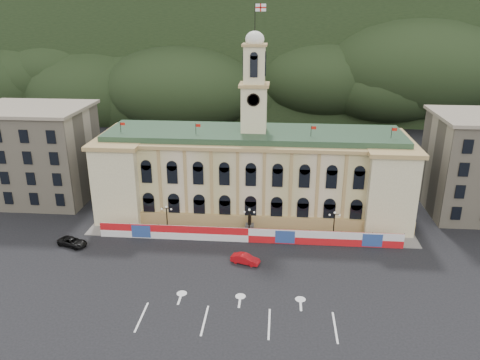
# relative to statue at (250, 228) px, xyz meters

# --- Properties ---
(ground) EXTENTS (260.00, 260.00, 0.00)m
(ground) POSITION_rel_statue_xyz_m (0.00, -18.00, -1.19)
(ground) COLOR black
(ground) RESTS_ON ground
(lane_markings) EXTENTS (26.00, 10.00, 0.02)m
(lane_markings) POSITION_rel_statue_xyz_m (0.00, -23.00, -1.18)
(lane_markings) COLOR white
(lane_markings) RESTS_ON ground
(hill_ridge) EXTENTS (230.00, 80.00, 64.00)m
(hill_ridge) POSITION_rel_statue_xyz_m (0.03, 103.99, 18.30)
(hill_ridge) COLOR black
(hill_ridge) RESTS_ON ground
(city_hall) EXTENTS (56.20, 17.60, 37.10)m
(city_hall) POSITION_rel_statue_xyz_m (0.00, 9.63, 6.66)
(city_hall) COLOR beige
(city_hall) RESTS_ON ground
(side_building_left) EXTENTS (21.00, 17.00, 18.60)m
(side_building_left) POSITION_rel_statue_xyz_m (-43.00, 12.93, 8.14)
(side_building_left) COLOR tan
(side_building_left) RESTS_ON ground
(hoarding_fence) EXTENTS (50.00, 0.44, 2.50)m
(hoarding_fence) POSITION_rel_statue_xyz_m (0.06, -2.93, 0.06)
(hoarding_fence) COLOR red
(hoarding_fence) RESTS_ON ground
(pavement) EXTENTS (56.00, 5.50, 0.16)m
(pavement) POSITION_rel_statue_xyz_m (0.00, -0.25, -1.11)
(pavement) COLOR slate
(pavement) RESTS_ON ground
(statue) EXTENTS (1.40, 1.40, 3.72)m
(statue) POSITION_rel_statue_xyz_m (0.00, 0.00, 0.00)
(statue) COLOR #595651
(statue) RESTS_ON ground
(lamp_left) EXTENTS (1.96, 0.44, 5.15)m
(lamp_left) POSITION_rel_statue_xyz_m (-14.00, -1.00, 1.89)
(lamp_left) COLOR black
(lamp_left) RESTS_ON ground
(lamp_center) EXTENTS (1.96, 0.44, 5.15)m
(lamp_center) POSITION_rel_statue_xyz_m (0.00, -1.00, 1.89)
(lamp_center) COLOR black
(lamp_center) RESTS_ON ground
(lamp_right) EXTENTS (1.96, 0.44, 5.15)m
(lamp_right) POSITION_rel_statue_xyz_m (14.00, -1.00, 1.89)
(lamp_right) COLOR black
(lamp_right) RESTS_ON ground
(red_sedan) EXTENTS (4.05, 5.27, 1.45)m
(red_sedan) POSITION_rel_statue_xyz_m (-0.00, -9.84, -0.46)
(red_sedan) COLOR #B00C12
(red_sedan) RESTS_ON ground
(black_suv) EXTENTS (5.44, 6.45, 1.39)m
(black_suv) POSITION_rel_statue_xyz_m (-28.37, -6.70, -0.49)
(black_suv) COLOR black
(black_suv) RESTS_ON ground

